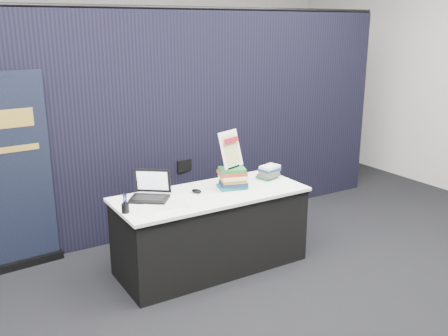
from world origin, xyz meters
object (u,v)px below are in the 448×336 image
Objects in this scene: book_stack_short at (269,172)px; stacking_chair at (196,192)px; laptop at (147,192)px; display_table at (211,230)px; book_stack_tall at (232,178)px; info_sign at (231,150)px; pullup_banner at (11,185)px.

stacking_chair is at bearing 117.03° from book_stack_short.
laptop is 0.55× the size of stacking_chair.
book_stack_tall is (0.24, 0.01, 0.47)m from display_table.
display_table is 0.85m from book_stack_short.
book_stack_tall is 0.37× the size of stacking_chair.
pullup_banner is at bearing 133.63° from info_sign.
pullup_banner is (-2.30, 0.86, 0.01)m from book_stack_short.
info_sign is at bearing 90.00° from book_stack_tall.
book_stack_short is (0.73, 0.09, 0.44)m from display_table.
book_stack_tall is at bearing 27.46° from laptop.
display_table is at bearing -177.10° from book_stack_tall.
laptop is 0.88m from info_sign.
laptop is 0.83m from book_stack_tall.
laptop is 1.28m from pullup_banner.
pullup_banner reaches higher than stacking_chair.
info_sign reaches higher than display_table.
book_stack_short is at bearing 8.80° from book_stack_tall.
book_stack_short reaches higher than stacking_chair.
stacking_chair is at bearing 70.28° from display_table.
book_stack_tall reaches higher than book_stack_short.
stacking_chair is at bearing 77.07° from laptop.
book_stack_short is at bearing -24.80° from pullup_banner.
pullup_banner reaches higher than display_table.
book_stack_tall is 0.97m from stacking_chair.
laptop reaches higher than stacking_chair.
info_sign is (-0.48, -0.04, 0.31)m from book_stack_short.
laptop reaches higher than book_stack_short.
info_sign reaches higher than book_stack_tall.
stacking_chair is at bearing 85.14° from book_stack_tall.
book_stack_short is 0.57m from info_sign.
laptop is at bearing -147.55° from stacking_chair.
laptop reaches higher than book_stack_tall.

